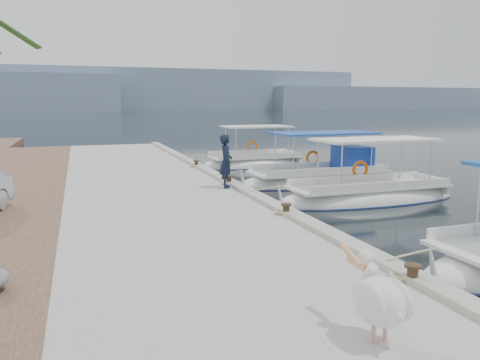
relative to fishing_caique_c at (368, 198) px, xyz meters
The scene contains 10 objects.
ground 6.01m from the fishing_caique_c, 133.62° to the right, with size 400.00×400.00×0.00m, color black.
concrete_quay 7.18m from the fishing_caique_c, behind, with size 6.00×40.00×0.50m, color #959690.
quay_curb 4.43m from the fishing_caique_c, behind, with size 0.44×40.00×0.12m, color #9D998B.
distant_hills 198.92m from the fishing_caique_c, 82.64° to the left, with size 330.00×60.00×18.00m.
fishing_caique_c is the anchor object (origin of this frame).
fishing_caique_d 3.82m from the fishing_caique_c, 87.02° to the left, with size 7.30×2.46×2.83m.
fishing_caique_e 9.96m from the fishing_caique_c, 93.24° to the left, with size 5.98×2.39×2.83m.
mooring_bollards 5.35m from the fishing_caique_c, 147.62° to the right, with size 0.28×20.28×0.33m.
pelican 11.18m from the fishing_caique_c, 123.67° to the right, with size 0.50×1.38×1.08m.
fisherman 5.20m from the fishing_caique_c, 161.15° to the left, with size 0.68×0.45×1.88m, color black.
Camera 1 is at (-5.45, -9.54, 3.46)m, focal length 35.00 mm.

